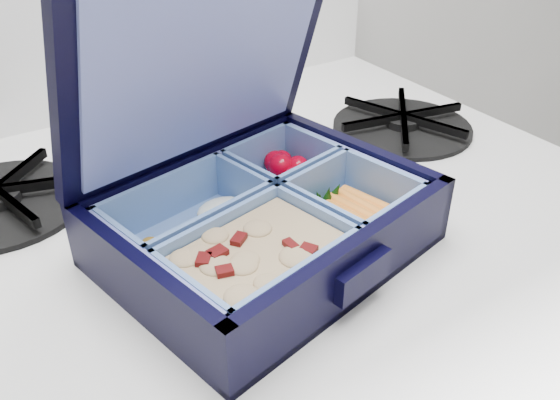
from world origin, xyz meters
TOP-DOWN VIEW (x-y plane):
  - bento_box at (0.15, 1.57)m, footprint 0.28×0.24m
  - burner_grate at (0.41, 1.68)m, footprint 0.19×0.19m
  - fork at (0.23, 1.70)m, footprint 0.12×0.15m

SIDE VIEW (x-z plane):
  - fork at x=0.23m, z-range 0.98..0.99m
  - burner_grate at x=0.41m, z-range 0.98..1.00m
  - bento_box at x=0.15m, z-range 0.98..1.04m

